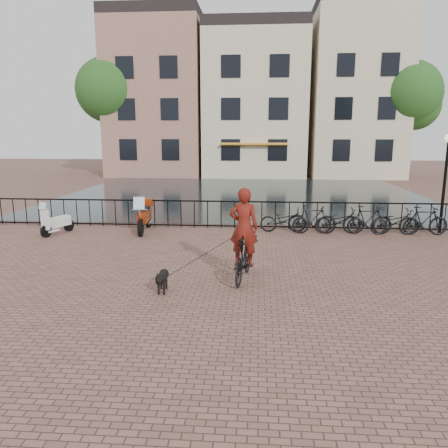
# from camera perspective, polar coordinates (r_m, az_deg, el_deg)

# --- Properties ---
(ground) EXTENTS (100.00, 100.00, 0.00)m
(ground) POSITION_cam_1_polar(r_m,az_deg,el_deg) (8.58, -1.60, -12.03)
(ground) COLOR brown
(ground) RESTS_ON ground
(canal_water) EXTENTS (20.00, 20.00, 0.00)m
(canal_water) POSITION_cam_1_polar(r_m,az_deg,el_deg) (25.36, 2.53, 3.96)
(canal_water) COLOR black
(canal_water) RESTS_ON ground
(railing) EXTENTS (20.00, 0.05, 1.02)m
(railing) POSITION_cam_1_polar(r_m,az_deg,el_deg) (16.10, 1.39, 1.22)
(railing) COLOR black
(railing) RESTS_ON ground
(canal_house_left) EXTENTS (7.50, 9.00, 12.80)m
(canal_house_left) POSITION_cam_1_polar(r_m,az_deg,el_deg) (38.82, -8.27, 16.05)
(canal_house_left) COLOR #8C6151
(canal_house_left) RESTS_ON ground
(canal_house_mid) EXTENTS (8.00, 9.50, 11.80)m
(canal_house_mid) POSITION_cam_1_polar(r_m,az_deg,el_deg) (37.88, 4.10, 15.48)
(canal_house_mid) COLOR #C4BA94
(canal_house_mid) RESTS_ON ground
(canal_house_right) EXTENTS (7.00, 9.00, 13.30)m
(canal_house_right) POSITION_cam_1_polar(r_m,az_deg,el_deg) (38.70, 16.53, 16.08)
(canal_house_right) COLOR beige
(canal_house_right) RESTS_ON ground
(tree_far_left) EXTENTS (5.04, 5.04, 9.27)m
(tree_far_left) POSITION_cam_1_polar(r_m,az_deg,el_deg) (36.91, -14.89, 16.52)
(tree_far_left) COLOR black
(tree_far_left) RESTS_ON ground
(tree_far_right) EXTENTS (4.76, 4.76, 8.76)m
(tree_far_right) POSITION_cam_1_polar(r_m,az_deg,el_deg) (36.66, 23.05, 15.44)
(tree_far_right) COLOR black
(tree_far_right) RESTS_ON ground
(lamp_post) EXTENTS (0.30, 0.30, 3.45)m
(lamp_post) POSITION_cam_1_polar(r_m,az_deg,el_deg) (16.70, 27.04, 6.81)
(lamp_post) COLOR black
(lamp_post) RESTS_ON ground
(cyclist) EXTENTS (0.89, 1.97, 2.61)m
(cyclist) POSITION_cam_1_polar(r_m,az_deg,el_deg) (10.31, 2.59, -2.08)
(cyclist) COLOR black
(cyclist) RESTS_ON ground
(dog) EXTENTS (0.31, 0.80, 0.53)m
(dog) POSITION_cam_1_polar(r_m,az_deg,el_deg) (9.84, -8.04, -7.29)
(dog) COLOR black
(dog) RESTS_ON ground
(motorcycle) EXTENTS (0.60, 1.99, 1.40)m
(motorcycle) POSITION_cam_1_polar(r_m,az_deg,el_deg) (15.75, -10.36, 1.51)
(motorcycle) COLOR #932A0A
(motorcycle) RESTS_ON ground
(scooter) EXTENTS (0.82, 1.38, 1.24)m
(scooter) POSITION_cam_1_polar(r_m,az_deg,el_deg) (16.19, -20.99, 0.90)
(scooter) COLOR silver
(scooter) RESTS_ON ground
(parked_bike_0) EXTENTS (1.78, 0.84, 0.90)m
(parked_bike_0) POSITION_cam_1_polar(r_m,az_deg,el_deg) (15.53, 7.91, 0.51)
(parked_bike_0) COLOR black
(parked_bike_0) RESTS_ON ground
(parked_bike_1) EXTENTS (1.71, 0.69, 1.00)m
(parked_bike_1) POSITION_cam_1_polar(r_m,az_deg,el_deg) (15.61, 11.40, 0.63)
(parked_bike_1) COLOR black
(parked_bike_1) RESTS_ON ground
(parked_bike_2) EXTENTS (1.74, 0.67, 0.90)m
(parked_bike_2) POSITION_cam_1_polar(r_m,az_deg,el_deg) (15.76, 14.83, 0.39)
(parked_bike_2) COLOR black
(parked_bike_2) RESTS_ON ground
(parked_bike_3) EXTENTS (1.67, 0.49, 1.00)m
(parked_bike_3) POSITION_cam_1_polar(r_m,az_deg,el_deg) (15.95, 18.19, 0.50)
(parked_bike_3) COLOR black
(parked_bike_3) RESTS_ON ground
(parked_bike_4) EXTENTS (1.77, 0.76, 0.90)m
(parked_bike_4) POSITION_cam_1_polar(r_m,az_deg,el_deg) (16.21, 21.44, 0.27)
(parked_bike_4) COLOR black
(parked_bike_4) RESTS_ON ground
(parked_bike_5) EXTENTS (1.68, 0.54, 1.00)m
(parked_bike_5) POSITION_cam_1_polar(r_m,az_deg,el_deg) (16.51, 24.61, 0.38)
(parked_bike_5) COLOR black
(parked_bike_5) RESTS_ON ground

